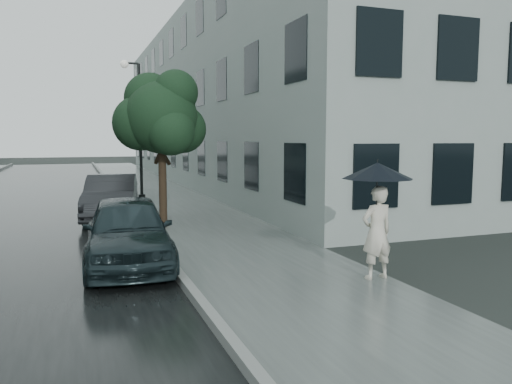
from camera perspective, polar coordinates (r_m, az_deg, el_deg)
name	(u,v)px	position (r m, az deg, el deg)	size (l,w,h in m)	color
ground	(266,273)	(9.29, 1.10, -9.28)	(120.00, 120.00, 0.00)	black
sidewalk	(166,198)	(20.79, -10.26, -0.72)	(3.50, 60.00, 0.01)	slate
kerb_near	(120,198)	(20.55, -15.28, -0.72)	(0.15, 60.00, 0.15)	slate
asphalt_road	(24,204)	(20.58, -25.03, -1.28)	(6.85, 60.00, 0.00)	black
building_near	(232,103)	(29.24, -2.73, 10.18)	(7.02, 36.00, 9.00)	gray
pedestrian	(377,232)	(9.00, 13.64, -4.52)	(0.60, 0.39, 1.65)	beige
umbrella	(377,171)	(8.81, 13.70, 2.37)	(1.35, 1.35, 1.17)	black
street_tree	(161,117)	(14.61, -10.82, 8.45)	(2.68, 2.43, 4.39)	#332619
lamp_post	(136,121)	(20.61, -13.52, 7.87)	(0.85, 0.32, 5.50)	black
car_near	(128,231)	(10.02, -14.44, -4.31)	(1.60, 3.99, 1.36)	black
car_far	(112,197)	(15.86, -16.18, -0.55)	(1.42, 4.08, 1.35)	#242629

